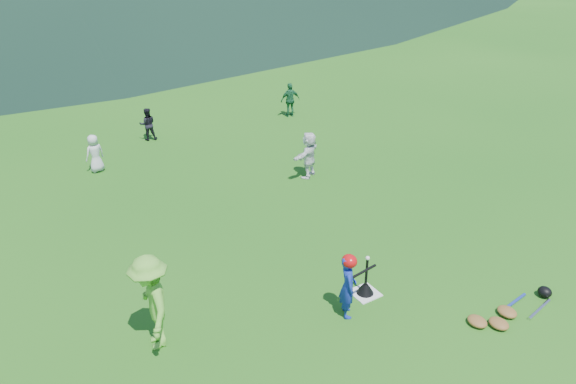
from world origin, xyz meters
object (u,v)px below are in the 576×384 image
object	(u,v)px
fielder_d	(309,155)
equipment_pile	(508,312)
batter_child	(348,286)
fielder_b	(148,124)
home_plate	(365,293)
adult_coach	(152,303)
fielder_c	(290,100)
fielder_a	(95,153)
batting_tee	(365,288)

from	to	relation	value
fielder_d	equipment_pile	distance (m)	6.17
batter_child	fielder_b	xyz separation A→B (m)	(-0.07, 9.15, -0.09)
home_plate	batter_child	world-z (taller)	batter_child
adult_coach	fielder_d	world-z (taller)	adult_coach
fielder_b	fielder_c	world-z (taller)	fielder_c
fielder_b	fielder_d	xyz separation A→B (m)	(2.50, -4.45, 0.11)
batter_child	fielder_a	size ratio (longest dim) A/B	1.16
fielder_b	batter_child	bearing A→B (deg)	104.67
batter_child	fielder_d	size ratio (longest dim) A/B	0.97
fielder_b	batting_tee	bearing A→B (deg)	108.57
fielder_b	equipment_pile	size ratio (longest dim) A/B	0.52
batter_child	fielder_c	xyz separation A→B (m)	(4.43, 8.67, -0.02)
home_plate	adult_coach	distance (m)	3.66
batting_tee	batter_child	bearing A→B (deg)	-157.04
home_plate	adult_coach	xyz separation A→B (m)	(-3.50, 0.75, 0.78)
fielder_c	fielder_d	xyz separation A→B (m)	(-2.00, -3.97, 0.04)
batter_child	fielder_c	distance (m)	9.73
fielder_a	fielder_b	size ratio (longest dim) A/B	1.03
adult_coach	fielder_d	size ratio (longest dim) A/B	1.35
adult_coach	fielder_c	size ratio (longest dim) A/B	1.46
equipment_pile	fielder_c	bearing A→B (deg)	77.67
fielder_b	fielder_d	world-z (taller)	fielder_d
adult_coach	equipment_pile	xyz separation A→B (m)	(5.11, -2.45, -0.72)
fielder_a	fielder_d	bearing A→B (deg)	130.01
home_plate	adult_coach	bearing A→B (deg)	167.97
fielder_a	batting_tee	xyz separation A→B (m)	(2.52, -7.54, -0.36)
fielder_a	fielder_b	world-z (taller)	fielder_a
home_plate	fielder_c	xyz separation A→B (m)	(3.82, 8.41, 0.53)
fielder_a	equipment_pile	size ratio (longest dim) A/B	0.54
fielder_a	fielder_b	xyz separation A→B (m)	(1.85, 1.35, -0.01)
fielder_b	fielder_d	bearing A→B (deg)	133.54
home_plate	batting_tee	world-z (taller)	batting_tee
fielder_a	batting_tee	world-z (taller)	fielder_a
fielder_a	batting_tee	size ratio (longest dim) A/B	1.43
fielder_b	batting_tee	world-z (taller)	fielder_b
batter_child	fielder_d	world-z (taller)	fielder_d
fielder_b	fielder_c	xyz separation A→B (m)	(4.49, -0.48, 0.07)
home_plate	batter_child	bearing A→B (deg)	-157.04
fielder_b	batting_tee	size ratio (longest dim) A/B	1.38
home_plate	fielder_d	size ratio (longest dim) A/B	0.39
home_plate	adult_coach	size ratio (longest dim) A/B	0.29
adult_coach	fielder_b	bearing A→B (deg)	170.70
batter_child	equipment_pile	size ratio (longest dim) A/B	0.63
batting_tee	equipment_pile	xyz separation A→B (m)	(1.61, -1.70, -0.06)
batter_child	fielder_a	bearing A→B (deg)	41.68
fielder_b	batting_tee	distance (m)	8.92
batter_child	equipment_pile	world-z (taller)	batter_child
batter_child	equipment_pile	xyz separation A→B (m)	(2.22, -1.45, -0.50)
home_plate	fielder_c	size ratio (longest dim) A/B	0.42
fielder_c	batting_tee	xyz separation A→B (m)	(-3.82, -8.41, -0.41)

